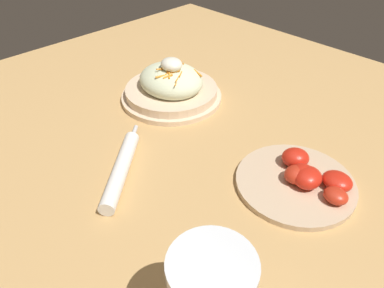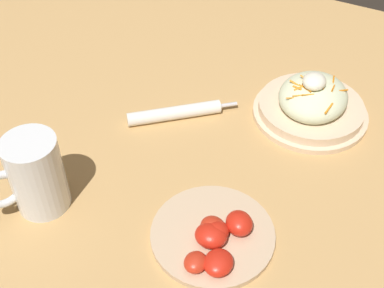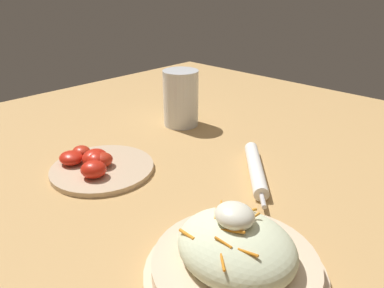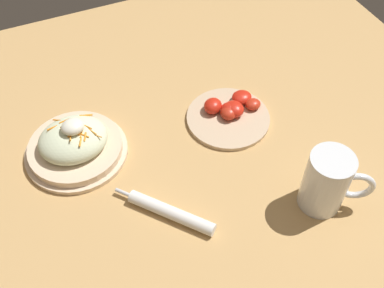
{
  "view_description": "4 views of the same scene",
  "coord_description": "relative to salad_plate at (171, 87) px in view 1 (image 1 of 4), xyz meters",
  "views": [
    {
      "loc": [
        0.32,
        -0.29,
        0.43
      ],
      "look_at": [
        -0.02,
        0.04,
        0.06
      ],
      "focal_mm": 34.03,
      "sensor_mm": 36.0,
      "label": 1
    },
    {
      "loc": [
        0.57,
        0.33,
        0.67
      ],
      "look_at": [
        0.02,
        0.04,
        0.07
      ],
      "focal_mm": 48.0,
      "sensor_mm": 36.0,
      "label": 2
    },
    {
      "loc": [
        -0.43,
        0.47,
        0.34
      ],
      "look_at": [
        0.01,
        0.01,
        0.05
      ],
      "focal_mm": 34.21,
      "sensor_mm": 36.0,
      "label": 3
    },
    {
      "loc": [
        -0.25,
        -0.51,
        0.8
      ],
      "look_at": [
        -0.01,
        0.04,
        0.08
      ],
      "focal_mm": 42.97,
      "sensor_mm": 36.0,
      "label": 4
    }
  ],
  "objects": [
    {
      "name": "ground_plane",
      "position": [
        0.23,
        -0.18,
        -0.03
      ],
      "size": [
        1.43,
        1.43,
        0.0
      ],
      "primitive_type": "plane",
      "color": "tan"
    },
    {
      "name": "salad_plate",
      "position": [
        0.0,
        0.0,
        0.0
      ],
      "size": [
        0.23,
        0.23,
        0.1
      ],
      "color": "beige",
      "rests_on": "ground_plane"
    },
    {
      "name": "napkin_roll",
      "position": [
        0.13,
        -0.23,
        -0.02
      ],
      "size": [
        0.16,
        0.18,
        0.03
      ],
      "color": "white",
      "rests_on": "ground_plane"
    },
    {
      "name": "tomato_plate",
      "position": [
        0.36,
        -0.04,
        -0.02
      ],
      "size": [
        0.2,
        0.2,
        0.04
      ],
      "color": "#D1B28E",
      "rests_on": "ground_plane"
    }
  ]
}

